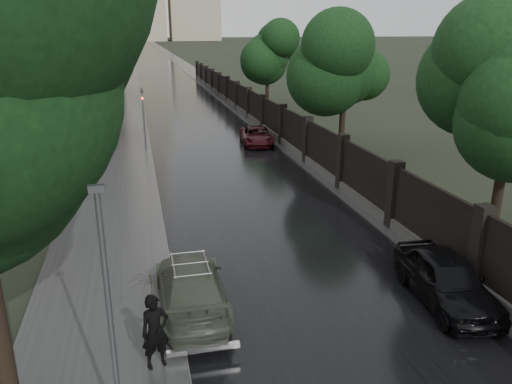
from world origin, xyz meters
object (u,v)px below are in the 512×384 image
object	(u,v)px
traffic_light	(143,114)
car_right_far	(256,136)
tree_right_c	(268,55)
car_right_near	(446,279)
volga_sedan	(191,287)
tree_left_far	(82,62)
lamp_post	(110,322)
pedestrian_umbrella	(152,293)
tree_right_b	(345,71)
tree_right_a	(512,105)

from	to	relation	value
traffic_light	car_right_far	distance (m)	7.44
tree_right_c	car_right_near	xyz separation A→B (m)	(-4.10, -35.32, -4.24)
tree_right_c	volga_sedan	world-z (taller)	tree_right_c
tree_left_far	volga_sedan	size ratio (longest dim) A/B	1.64
car_right_far	lamp_post	bearing A→B (deg)	-103.03
tree_left_far	car_right_far	distance (m)	12.74
lamp_post	pedestrian_umbrella	size ratio (longest dim) A/B	1.85
tree_left_far	tree_right_b	bearing A→B (deg)	-27.30
volga_sedan	car_right_near	xyz separation A→B (m)	(7.00, -1.36, 0.06)
lamp_post	car_right_far	xyz separation A→B (m)	(8.31, 23.86, -2.09)
pedestrian_umbrella	car_right_near	bearing A→B (deg)	-9.26
traffic_light	pedestrian_umbrella	xyz separation A→B (m)	(-0.36, -21.47, -0.40)
tree_right_b	pedestrian_umbrella	xyz separation A→B (m)	(-12.16, -18.48, -2.96)
tree_right_c	pedestrian_umbrella	xyz separation A→B (m)	(-12.16, -36.48, -2.96)
lamp_post	tree_right_a	bearing A→B (deg)	26.74
volga_sedan	car_right_far	size ratio (longest dim) A/B	1.07
tree_right_a	volga_sedan	xyz separation A→B (m)	(-11.10, -1.95, -4.30)
car_right_near	tree_right_a	bearing A→B (deg)	43.80
tree_right_c	car_right_near	bearing A→B (deg)	-96.62
tree_left_far	lamp_post	distance (m)	28.73
tree_left_far	tree_right_b	xyz separation A→B (m)	(15.50, -8.00, -0.29)
tree_right_a	pedestrian_umbrella	distance (m)	13.29
tree_left_far	volga_sedan	world-z (taller)	tree_left_far
tree_right_a	lamp_post	size ratio (longest dim) A/B	1.37
tree_left_far	tree_right_b	distance (m)	17.45
tree_right_a	car_right_near	world-z (taller)	tree_right_a
lamp_post	car_right_near	xyz separation A→B (m)	(8.80, 3.18, -1.96)
tree_right_a	car_right_near	xyz separation A→B (m)	(-4.10, -3.32, -4.24)
car_right_far	tree_right_a	bearing A→B (deg)	-69.02
tree_right_b	volga_sedan	size ratio (longest dim) A/B	1.56
tree_right_b	tree_right_a	bearing A→B (deg)	-90.00
lamp_post	pedestrian_umbrella	xyz separation A→B (m)	(0.74, 2.02, -0.68)
volga_sedan	car_right_near	distance (m)	7.13
tree_right_c	car_right_far	distance (m)	15.95
car_right_near	pedestrian_umbrella	distance (m)	8.25
volga_sedan	traffic_light	bearing A→B (deg)	-86.99
car_right_far	tree_right_b	bearing A→B (deg)	-30.02
volga_sedan	pedestrian_umbrella	size ratio (longest dim) A/B	1.63
lamp_post	car_right_near	distance (m)	9.56
tree_right_a	tree_left_far	bearing A→B (deg)	125.17
traffic_light	volga_sedan	distance (m)	19.04
tree_right_b	volga_sedan	distance (m)	19.90
pedestrian_umbrella	lamp_post	bearing A→B (deg)	-127.54
tree_right_a	pedestrian_umbrella	size ratio (longest dim) A/B	2.54
tree_right_b	tree_right_c	size ratio (longest dim) A/B	1.00
tree_right_c	traffic_light	distance (m)	19.26
tree_left_far	tree_right_b	world-z (taller)	tree_left_far
pedestrian_umbrella	traffic_light	bearing A→B (deg)	71.55
car_right_near	volga_sedan	bearing A→B (deg)	173.83
tree_left_far	tree_right_a	size ratio (longest dim) A/B	1.05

